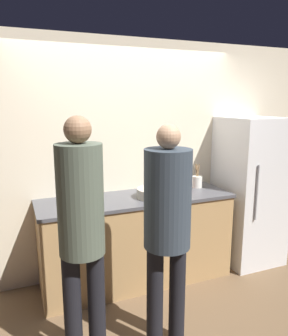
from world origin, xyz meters
TOP-DOWN VIEW (x-y plane):
  - ground_plane at (0.00, 0.00)m, footprint 14.00×14.00m
  - wall_back at (0.00, 0.70)m, footprint 5.20×0.06m
  - counter at (0.00, 0.37)m, footprint 2.05×0.68m
  - refrigerator at (1.45, 0.33)m, footprint 0.68×0.72m
  - person_left at (-0.76, -0.58)m, footprint 0.32×0.32m
  - person_center at (-0.13, -0.64)m, footprint 0.35×0.35m
  - fruit_bowl at (0.17, 0.27)m, footprint 0.36×0.36m
  - utensil_crock at (0.79, 0.46)m, footprint 0.12×0.12m
  - bottle_amber at (0.48, 0.25)m, footprint 0.07×0.07m
  - bottle_red at (0.55, 0.40)m, footprint 0.07×0.07m
  - cup_white at (0.54, 0.56)m, footprint 0.09×0.09m
  - potted_plant at (-0.53, 0.54)m, footprint 0.16×0.16m

SIDE VIEW (x-z plane):
  - ground_plane at x=0.00m, z-range 0.00..0.00m
  - counter at x=0.00m, z-range 0.00..0.95m
  - refrigerator at x=1.45m, z-range 0.00..1.76m
  - cup_white at x=0.54m, z-range 0.95..1.05m
  - fruit_bowl at x=0.17m, z-range 0.93..1.07m
  - utensil_crock at x=0.79m, z-range 0.89..1.16m
  - bottle_red at x=0.55m, z-range 0.93..1.12m
  - bottle_amber at x=0.48m, z-range 0.93..1.12m
  - person_center at x=-0.13m, z-range 0.18..1.96m
  - person_left at x=-0.76m, z-range 0.16..2.01m
  - potted_plant at x=-0.53m, z-range 0.96..1.22m
  - wall_back at x=0.00m, z-range 0.00..2.60m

